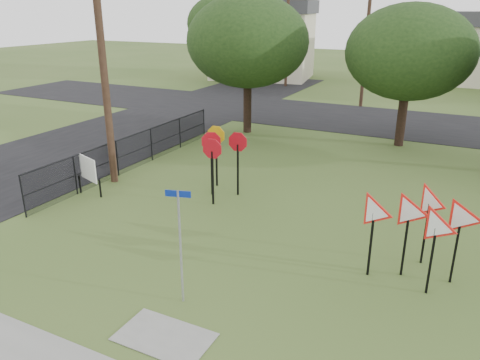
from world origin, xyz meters
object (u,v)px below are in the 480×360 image
stop_sign_cluster (219,148)px  info_board (88,170)px  street_name_sign (180,240)px  yield_sign_cluster (421,217)px

stop_sign_cluster → info_board: stop_sign_cluster is taller
street_name_sign → info_board: street_name_sign is taller
stop_sign_cluster → yield_sign_cluster: bearing=-20.9°
street_name_sign → info_board: 7.90m
street_name_sign → yield_sign_cluster: bearing=36.9°
street_name_sign → info_board: (-6.73, 4.08, -0.64)m
street_name_sign → stop_sign_cluster: street_name_sign is taller
street_name_sign → yield_sign_cluster: 5.90m
street_name_sign → stop_sign_cluster: (-2.48, 6.28, 0.16)m
street_name_sign → yield_sign_cluster: size_ratio=0.96×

